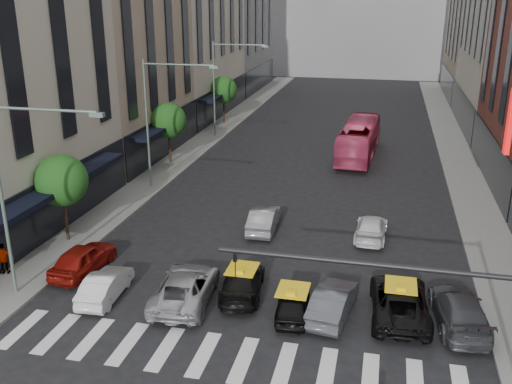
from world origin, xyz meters
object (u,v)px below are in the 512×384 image
Objects in this scene: streetlamp_far at (223,76)px; bus at (359,140)px; taxi_left at (242,282)px; pedestrian_far at (4,259)px; streetlamp_near at (17,176)px; taxi_center at (293,303)px; car_red at (83,258)px; streetlamp_mid at (159,107)px; car_white_front at (105,285)px.

bus is at bearing -18.09° from streetlamp_far.
pedestrian_far is (-11.91, -0.91, 0.31)m from taxi_left.
taxi_center is (11.94, 1.12, -5.29)m from streetlamp_near.
car_red is at bearing 71.06° from streetlamp_near.
pedestrian_far is at bearing 149.41° from streetlamp_near.
bus is (12.22, 24.85, 0.80)m from car_red.
streetlamp_near is 1.00× the size of streetlamp_mid.
streetlamp_mid is at bearing -62.77° from taxi_left.
car_white_front is (3.28, -31.31, -5.27)m from streetlamp_far.
streetlamp_mid is at bearing -81.51° from car_white_front.
car_red is at bearing -46.62° from car_white_front.
streetlamp_far is 31.92m from car_white_front.
taxi_left is at bearing -32.87° from taxi_center.
taxi_left is 1.26× the size of taxi_center.
streetlamp_mid is 1.00× the size of streetlamp_far.
streetlamp_far is (0.00, 16.00, 0.00)m from streetlamp_mid.
streetlamp_near is 2.51× the size of taxi_center.
streetlamp_mid reaches higher than taxi_left.
streetlamp_mid is 2.00× the size of taxi_left.
streetlamp_near reaches higher than car_white_front.
streetlamp_near and streetlamp_far have the same top height.
taxi_center is at bearing 5.36° from streetlamp_near.
bus is at bearing -113.77° from car_white_front.
taxi_center is at bearing -51.25° from streetlamp_mid.
bus reaches higher than taxi_left.
car_white_front is at bearing 11.88° from streetlamp_near.
pedestrian_far is (-2.56, 1.51, -4.94)m from streetlamp_near.
streetlamp_far is 2.34× the size of car_white_front.
streetlamp_far is 2.51× the size of taxi_center.
streetlamp_far is 31.47m from taxi_left.
taxi_left is at bearing -55.45° from streetlamp_mid.
taxi_left is at bearing 84.68° from bus.
taxi_center is (8.66, 0.43, -0.02)m from car_white_front.
car_white_front is (2.31, -2.15, -0.10)m from car_red.
taxi_left is at bearing 163.34° from pedestrian_far.
bus is (13.20, -4.31, -4.36)m from streetlamp_far.
bus is (3.84, 25.27, 0.89)m from taxi_left.
streetlamp_mid is at bearing -90.00° from streetlamp_far.
streetlamp_mid is at bearing 90.00° from streetlamp_near.
taxi_center is at bearing 157.44° from pedestrian_far.
car_white_front is (3.28, -15.31, -5.27)m from streetlamp_mid.
streetlamp_mid is 18.16m from bus.
streetlamp_near is at bearing 67.85° from bus.
pedestrian_far reaches higher than car_white_front.
car_red is 1.21× the size of taxi_center.
taxi_center is at bearing 179.23° from car_white_front.
streetlamp_far is at bearing -85.06° from car_red.
car_white_front is (3.28, 0.69, -5.27)m from streetlamp_near.
taxi_left is 0.41× the size of bus.
streetlamp_mid is 2.08× the size of car_red.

